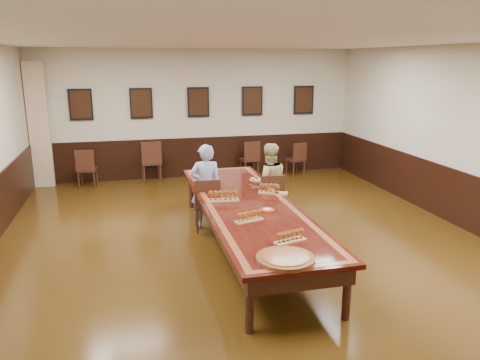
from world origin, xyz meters
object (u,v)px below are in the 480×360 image
object	(u,v)px
chair_woman	(270,198)
spare_chair_b	(151,161)
spare_chair_a	(87,168)
person_woman	(269,183)
chair_man	(207,204)
carved_platter	(285,258)
spare_chair_c	(249,158)
conference_table	(247,212)
spare_chair_d	(296,158)
person_man	(206,187)

from	to	relation	value
chair_woman	spare_chair_b	bearing A→B (deg)	-58.56
spare_chair_a	person_woman	size ratio (longest dim) A/B	0.62
chair_man	carved_platter	size ratio (longest dim) A/B	1.19
person_woman	chair_woman	bearing A→B (deg)	90.00
spare_chair_c	chair_woman	bearing A→B (deg)	74.95
chair_woman	spare_chair_b	distance (m)	4.10
chair_woman	spare_chair_c	distance (m)	3.65
spare_chair_b	carved_platter	world-z (taller)	spare_chair_b
spare_chair_c	person_woman	world-z (taller)	person_woman
conference_table	chair_man	bearing A→B (deg)	115.84
spare_chair_b	spare_chair_d	size ratio (longest dim) A/B	1.19
chair_woman	person_man	world-z (taller)	person_man
spare_chair_b	chair_woman	bearing A→B (deg)	114.26
chair_man	person_woman	bearing A→B (deg)	-166.91
spare_chair_a	carved_platter	bearing A→B (deg)	117.58
spare_chair_d	person_man	size ratio (longest dim) A/B	0.57
spare_chair_d	spare_chair_b	bearing A→B (deg)	-16.85
spare_chair_c	spare_chair_d	xyz separation A→B (m)	(1.20, -0.19, -0.03)
conference_table	carved_platter	world-z (taller)	carved_platter
chair_man	spare_chair_d	size ratio (longest dim) A/B	1.10
person_man	person_woman	size ratio (longest dim) A/B	1.03
chair_man	spare_chair_c	bearing A→B (deg)	-111.00
spare_chair_b	person_man	world-z (taller)	person_man
chair_woman	person_man	distance (m)	1.21
spare_chair_a	spare_chair_c	world-z (taller)	spare_chair_a
chair_man	carved_platter	distance (m)	3.21
spare_chair_c	conference_table	xyz separation A→B (m)	(-1.26, -4.69, 0.15)
spare_chair_c	spare_chair_d	bearing A→B (deg)	164.74
person_man	spare_chair_c	bearing A→B (deg)	-111.52
spare_chair_d	carved_platter	bearing A→B (deg)	54.84
chair_woman	carved_platter	size ratio (longest dim) A/B	1.17
spare_chair_c	conference_table	bearing A→B (deg)	68.70
conference_table	carved_platter	bearing A→B (deg)	-93.32
chair_woman	spare_chair_d	world-z (taller)	chair_woman
spare_chair_b	person_woman	world-z (taller)	person_woman
person_man	person_woman	world-z (taller)	person_man
chair_woman	chair_man	bearing A→B (deg)	7.09
person_woman	conference_table	bearing A→B (deg)	62.08
chair_man	person_man	size ratio (longest dim) A/B	0.63
spare_chair_b	person_woman	xyz separation A→B (m)	(1.96, -3.50, 0.22)
spare_chair_b	conference_table	world-z (taller)	spare_chair_b
spare_chair_a	spare_chair_b	xyz separation A→B (m)	(1.49, 0.19, 0.05)
spare_chair_d	carved_platter	size ratio (longest dim) A/B	1.07
spare_chair_a	spare_chair_d	xyz separation A→B (m)	(5.20, 0.01, -0.03)
chair_man	carved_platter	bearing A→B (deg)	100.67
spare_chair_c	person_man	xyz separation A→B (m)	(-1.74, -3.59, 0.30)
spare_chair_c	person_man	world-z (taller)	person_man
spare_chair_a	spare_chair_b	distance (m)	1.50
spare_chair_a	spare_chair_c	bearing A→B (deg)	-170.94
spare_chair_c	person_woman	distance (m)	3.56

